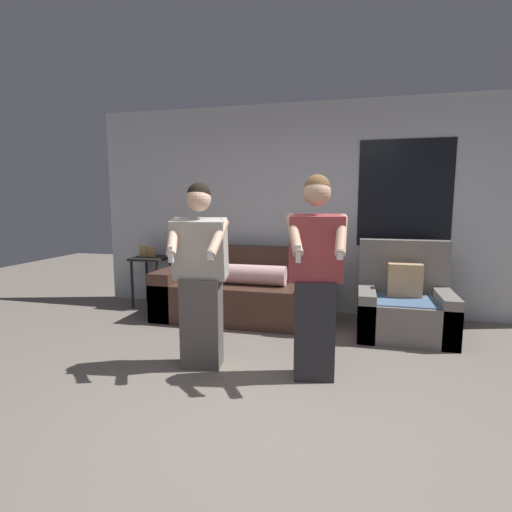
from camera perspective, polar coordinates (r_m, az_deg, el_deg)
The scene contains 7 objects.
ground_plane at distance 2.98m, azimuth 1.55°, elevation -21.54°, with size 14.00×14.00×0.00m, color slate.
wall_back at distance 5.28m, azimuth 8.36°, elevation 6.64°, with size 5.96×0.07×2.70m.
couch at distance 5.04m, azimuth -1.64°, elevation -5.28°, with size 2.13×0.99×0.87m.
armchair at distance 4.73m, azimuth 20.34°, elevation -6.56°, with size 0.98×0.88×1.02m.
side_table at distance 5.74m, azimuth -14.74°, elevation -1.21°, with size 0.46×0.48×0.84m.
person_left at distance 3.49m, azimuth -7.94°, elevation -3.04°, with size 0.51×0.53×1.62m.
person_right at distance 3.26m, azimuth 8.45°, elevation -3.14°, with size 0.49×0.53×1.67m.
Camera 1 is at (0.56, -2.53, 1.47)m, focal length 28.00 mm.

